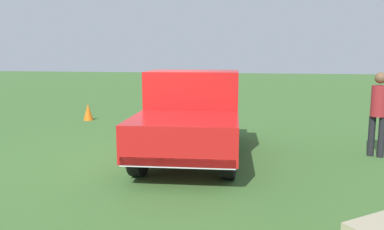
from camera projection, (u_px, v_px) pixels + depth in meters
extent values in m
plane|color=#3D662D|center=(151.00, 155.00, 8.47)|extent=(80.00, 80.00, 0.00)
cylinder|color=black|center=(229.00, 156.00, 6.78)|extent=(0.80, 0.22, 0.80)
cylinder|color=black|center=(139.00, 154.00, 6.95)|extent=(0.80, 0.22, 0.80)
cylinder|color=black|center=(231.00, 127.00, 9.62)|extent=(0.80, 0.22, 0.80)
cylinder|color=black|center=(166.00, 125.00, 9.79)|extent=(0.80, 0.22, 0.80)
cube|color=red|center=(184.00, 135.00, 6.91)|extent=(1.97, 2.07, 0.64)
cube|color=red|center=(193.00, 103.00, 8.45)|extent=(1.61, 2.04, 1.40)
cube|color=slate|center=(193.00, 83.00, 8.38)|extent=(1.38, 1.87, 0.48)
cube|color=red|center=(197.00, 115.00, 9.39)|extent=(2.33, 2.10, 0.60)
cube|color=silver|center=(177.00, 162.00, 6.12)|extent=(0.28, 1.85, 0.16)
cylinder|color=black|center=(371.00, 136.00, 8.34)|extent=(0.14, 0.14, 0.87)
cylinder|color=black|center=(381.00, 137.00, 8.21)|extent=(0.14, 0.14, 0.87)
cylinder|color=maroon|center=(379.00, 101.00, 8.16)|extent=(0.43, 0.43, 0.65)
sphere|color=brown|center=(381.00, 78.00, 8.08)|extent=(0.24, 0.24, 0.24)
cone|color=orange|center=(88.00, 112.00, 12.98)|extent=(0.32, 0.32, 0.55)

